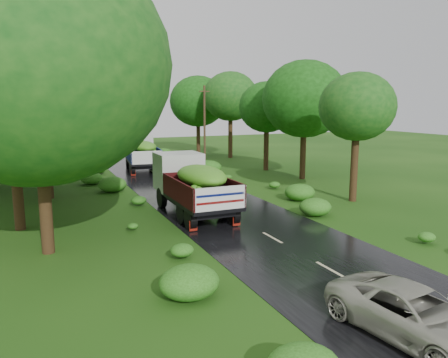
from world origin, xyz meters
TOP-DOWN VIEW (x-y plane):
  - ground at (0.00, 0.00)m, footprint 120.00×120.00m
  - road at (0.00, 5.00)m, footprint 6.50×80.00m
  - road_lines at (0.00, 6.00)m, footprint 0.12×69.60m
  - truck_near at (-1.74, 9.45)m, footprint 2.56×7.08m
  - truck_far at (-0.59, 25.40)m, footprint 3.22×7.11m
  - car at (-0.92, -4.45)m, footprint 2.66×4.72m
  - utility_pole at (5.82, 26.84)m, footprint 1.23×0.57m
  - trees_left at (-10.27, 19.99)m, footprint 8.23×34.29m
  - trees_right at (9.11, 23.44)m, footprint 5.19×30.37m
  - shrubs at (0.00, 14.00)m, footprint 11.90×44.00m

SIDE VIEW (x-z plane):
  - ground at x=0.00m, z-range 0.00..0.00m
  - road at x=0.00m, z-range 0.00..0.02m
  - road_lines at x=0.00m, z-range 0.02..0.02m
  - shrubs at x=0.00m, z-range 0.00..0.70m
  - car at x=-0.92m, z-range 0.02..1.27m
  - truck_far at x=-0.59m, z-range 0.19..3.08m
  - truck_near at x=-1.74m, z-range 0.20..3.17m
  - utility_pole at x=5.82m, z-range 0.11..7.46m
  - trees_right at x=9.11m, z-range 1.85..9.78m
  - trees_left at x=-10.27m, z-range 2.04..11.76m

